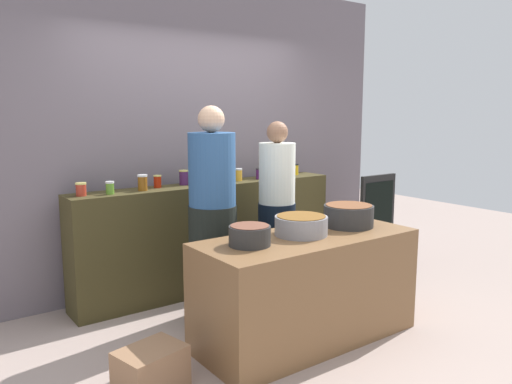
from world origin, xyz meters
The scene contains 22 objects.
ground centered at (0.00, 0.00, 0.00)m, with size 12.00×12.00×0.00m, color #AD968C.
storefront_wall centered at (0.00, 1.45, 1.50)m, with size 4.80×0.12×3.00m, color slate.
display_shelf centered at (0.00, 1.10, 0.52)m, with size 2.70×0.36×1.03m, color #3E371C.
prep_table centered at (0.00, -0.30, 0.40)m, with size 1.70×0.70×0.80m, color brown.
preserve_jar_0 centered at (-1.22, 1.10, 1.09)m, with size 0.09×0.09×0.11m.
preserve_jar_1 centered at (-0.99, 1.05, 1.09)m, with size 0.07×0.07×0.11m.
preserve_jar_2 centered at (-0.70, 1.07, 1.10)m, with size 0.09×0.09×0.14m.
preserve_jar_3 centered at (-0.52, 1.15, 1.09)m, with size 0.07×0.07×0.11m.
preserve_jar_4 centered at (-0.24, 1.17, 1.10)m, with size 0.09×0.09×0.14m.
preserve_jar_5 centered at (-0.10, 1.12, 1.10)m, with size 0.07×0.07×0.13m.
preserve_jar_6 centered at (0.02, 1.09, 1.09)m, with size 0.08×0.08×0.11m.
preserve_jar_7 centered at (0.33, 1.09, 1.10)m, with size 0.07×0.07×0.12m.
preserve_jar_8 centered at (0.57, 1.08, 1.09)m, with size 0.07×0.07×0.11m.
preserve_jar_9 centered at (0.94, 1.08, 1.08)m, with size 0.08×0.08×0.10m.
preserve_jar_10 centered at (1.09, 1.14, 1.09)m, with size 0.09×0.09×0.12m.
cooking_pot_left centered at (-0.50, -0.26, 0.87)m, with size 0.29×0.29×0.14m.
cooking_pot_center centered at (-0.02, -0.25, 0.88)m, with size 0.39×0.39×0.15m.
cooking_pot_right centered at (0.48, -0.25, 0.89)m, with size 0.40×0.40×0.18m.
cook_with_tongs centered at (-0.36, 0.45, 0.79)m, with size 0.40×0.40×1.76m.
cook_in_cap centered at (0.36, 0.53, 0.74)m, with size 0.34×0.34×1.63m.
bread_crate centered at (-1.26, -0.29, 0.14)m, with size 0.40×0.29×0.28m, color #976C4C.
chalkboard_sign centered at (1.79, 0.57, 0.52)m, with size 0.51×0.05×1.04m.
Camera 1 is at (-2.44, -3.02, 1.72)m, focal length 35.42 mm.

